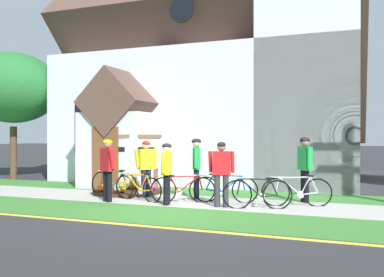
{
  "coord_description": "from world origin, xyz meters",
  "views": [
    {
      "loc": [
        4.11,
        -9.13,
        1.8
      ],
      "look_at": [
        -0.86,
        3.83,
        1.71
      ],
      "focal_mm": 39.91,
      "sensor_mm": 36.0,
      "label": 1
    }
  ],
  "objects_px": {
    "bicycle_blue": "(182,189)",
    "yard_deciduous_tree": "(13,88)",
    "bicycle_white": "(258,194)",
    "bicycle_yellow": "(225,189)",
    "cyclist_in_blue_jersey": "(196,163)",
    "cyclist_in_green_jersey": "(108,165)",
    "cyclist_in_white_jersey": "(167,169)",
    "church_sign": "(135,154)",
    "cyclist_in_red_jersey": "(305,164)",
    "bicycle_red": "(297,191)",
    "bicycle_orange": "(114,184)",
    "cyclist_in_yellow_jersey": "(146,164)",
    "bicycle_green": "(138,188)",
    "cyclist_in_orange_jersey": "(221,169)"
  },
  "relations": [
    {
      "from": "church_sign",
      "to": "bicycle_red",
      "type": "bearing_deg",
      "value": -12.3
    },
    {
      "from": "church_sign",
      "to": "cyclist_in_blue_jersey",
      "type": "distance_m",
      "value": 2.64
    },
    {
      "from": "bicycle_white",
      "to": "cyclist_in_green_jersey",
      "type": "xyz_separation_m",
      "value": [
        -4.05,
        -0.37,
        0.62
      ]
    },
    {
      "from": "cyclist_in_white_jersey",
      "to": "yard_deciduous_tree",
      "type": "relative_size",
      "value": 0.3
    },
    {
      "from": "yard_deciduous_tree",
      "to": "cyclist_in_blue_jersey",
      "type": "bearing_deg",
      "value": -16.16
    },
    {
      "from": "bicycle_green",
      "to": "church_sign",
      "type": "bearing_deg",
      "value": 120.75
    },
    {
      "from": "bicycle_yellow",
      "to": "bicycle_orange",
      "type": "relative_size",
      "value": 1.01
    },
    {
      "from": "cyclist_in_green_jersey",
      "to": "bicycle_red",
      "type": "bearing_deg",
      "value": 12.8
    },
    {
      "from": "bicycle_orange",
      "to": "cyclist_in_blue_jersey",
      "type": "distance_m",
      "value": 2.5
    },
    {
      "from": "bicycle_red",
      "to": "yard_deciduous_tree",
      "type": "xyz_separation_m",
      "value": [
        -12.0,
        2.89,
        3.42
      ]
    },
    {
      "from": "bicycle_blue",
      "to": "yard_deciduous_tree",
      "type": "bearing_deg",
      "value": 159.42
    },
    {
      "from": "bicycle_green",
      "to": "bicycle_white",
      "type": "distance_m",
      "value": 3.38
    },
    {
      "from": "cyclist_in_green_jersey",
      "to": "yard_deciduous_tree",
      "type": "relative_size",
      "value": 0.32
    },
    {
      "from": "bicycle_orange",
      "to": "cyclist_in_yellow_jersey",
      "type": "height_order",
      "value": "cyclist_in_yellow_jersey"
    },
    {
      "from": "cyclist_in_yellow_jersey",
      "to": "yard_deciduous_tree",
      "type": "bearing_deg",
      "value": 159.54
    },
    {
      "from": "cyclist_in_white_jersey",
      "to": "bicycle_green",
      "type": "bearing_deg",
      "value": 159.43
    },
    {
      "from": "church_sign",
      "to": "cyclist_in_red_jersey",
      "type": "xyz_separation_m",
      "value": [
        5.41,
        -0.44,
        -0.17
      ]
    },
    {
      "from": "cyclist_in_green_jersey",
      "to": "cyclist_in_red_jersey",
      "type": "relative_size",
      "value": 0.96
    },
    {
      "from": "cyclist_in_green_jersey",
      "to": "cyclist_in_white_jersey",
      "type": "height_order",
      "value": "cyclist_in_green_jersey"
    },
    {
      "from": "bicycle_blue",
      "to": "cyclist_in_orange_jersey",
      "type": "height_order",
      "value": "cyclist_in_orange_jersey"
    },
    {
      "from": "bicycle_blue",
      "to": "bicycle_white",
      "type": "xyz_separation_m",
      "value": [
        2.1,
        -0.24,
        0.01
      ]
    },
    {
      "from": "bicycle_yellow",
      "to": "bicycle_orange",
      "type": "height_order",
      "value": "bicycle_orange"
    },
    {
      "from": "bicycle_green",
      "to": "bicycle_yellow",
      "type": "xyz_separation_m",
      "value": [
        2.33,
        0.58,
        0.01
      ]
    },
    {
      "from": "bicycle_red",
      "to": "bicycle_white",
      "type": "xyz_separation_m",
      "value": [
        -0.85,
        -0.75,
        -0.0
      ]
    },
    {
      "from": "yard_deciduous_tree",
      "to": "bicycle_blue",
      "type": "bearing_deg",
      "value": -20.58
    },
    {
      "from": "cyclist_in_red_jersey",
      "to": "yard_deciduous_tree",
      "type": "bearing_deg",
      "value": 169.79
    },
    {
      "from": "cyclist_in_red_jersey",
      "to": "bicycle_white",
      "type": "bearing_deg",
      "value": -123.82
    },
    {
      "from": "bicycle_orange",
      "to": "cyclist_in_blue_jersey",
      "type": "bearing_deg",
      "value": 13.57
    },
    {
      "from": "bicycle_yellow",
      "to": "bicycle_blue",
      "type": "relative_size",
      "value": 1.06
    },
    {
      "from": "cyclist_in_red_jersey",
      "to": "yard_deciduous_tree",
      "type": "distance_m",
      "value": 12.62
    },
    {
      "from": "cyclist_in_orange_jersey",
      "to": "church_sign",
      "type": "bearing_deg",
      "value": 150.62
    },
    {
      "from": "bicycle_blue",
      "to": "cyclist_in_green_jersey",
      "type": "relative_size",
      "value": 0.97
    },
    {
      "from": "bicycle_orange",
      "to": "bicycle_white",
      "type": "bearing_deg",
      "value": -5.41
    },
    {
      "from": "cyclist_in_green_jersey",
      "to": "cyclist_in_yellow_jersey",
      "type": "xyz_separation_m",
      "value": [
        0.59,
        1.13,
        -0.04
      ]
    },
    {
      "from": "cyclist_in_yellow_jersey",
      "to": "bicycle_blue",
      "type": "bearing_deg",
      "value": -21.21
    },
    {
      "from": "cyclist_in_red_jersey",
      "to": "bicycle_red",
      "type": "bearing_deg",
      "value": -99.63
    },
    {
      "from": "cyclist_in_blue_jersey",
      "to": "cyclist_in_yellow_jersey",
      "type": "height_order",
      "value": "cyclist_in_blue_jersey"
    },
    {
      "from": "cyclist_in_blue_jersey",
      "to": "yard_deciduous_tree",
      "type": "distance_m",
      "value": 9.95
    },
    {
      "from": "cyclist_in_orange_jersey",
      "to": "bicycle_green",
      "type": "bearing_deg",
      "value": 175.06
    },
    {
      "from": "bicycle_yellow",
      "to": "cyclist_in_blue_jersey",
      "type": "relative_size",
      "value": 1.01
    },
    {
      "from": "church_sign",
      "to": "cyclist_in_yellow_jersey",
      "type": "relative_size",
      "value": 1.12
    },
    {
      "from": "bicycle_green",
      "to": "cyclist_in_yellow_jersey",
      "type": "relative_size",
      "value": 1.03
    },
    {
      "from": "bicycle_red",
      "to": "cyclist_in_green_jersey",
      "type": "height_order",
      "value": "cyclist_in_green_jersey"
    },
    {
      "from": "bicycle_green",
      "to": "cyclist_in_orange_jersey",
      "type": "relative_size",
      "value": 1.03
    },
    {
      "from": "cyclist_in_orange_jersey",
      "to": "cyclist_in_red_jersey",
      "type": "height_order",
      "value": "cyclist_in_red_jersey"
    },
    {
      "from": "church_sign",
      "to": "cyclist_in_red_jersey",
      "type": "distance_m",
      "value": 5.43
    },
    {
      "from": "bicycle_red",
      "to": "bicycle_green",
      "type": "relative_size",
      "value": 1.02
    },
    {
      "from": "yard_deciduous_tree",
      "to": "bicycle_green",
      "type": "bearing_deg",
      "value": -24.33
    },
    {
      "from": "bicycle_blue",
      "to": "bicycle_green",
      "type": "bearing_deg",
      "value": -174.92
    },
    {
      "from": "cyclist_in_red_jersey",
      "to": "yard_deciduous_tree",
      "type": "height_order",
      "value": "yard_deciduous_tree"
    }
  ]
}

